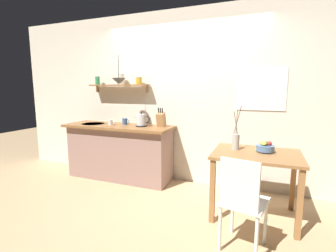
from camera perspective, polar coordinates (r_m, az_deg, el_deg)
The scene contains 13 objects.
ground_plane at distance 3.65m, azimuth 0.01°, elevation -15.59°, with size 14.00×14.00×0.00m, color tan.
back_wall at distance 3.88m, azimuth 6.41°, elevation 6.45°, with size 6.80×0.11×2.70m.
kitchen_counter at distance 4.20m, azimuth -11.20°, elevation -5.79°, with size 1.83×0.63×0.91m.
wall_shelf at distance 4.25m, azimuth -11.15°, elevation 9.81°, with size 1.10×0.20×0.30m.
dining_table at distance 3.04m, azimuth 19.80°, elevation -8.18°, with size 0.97×0.76×0.77m.
dining_chair_near at distance 2.40m, azimuth 16.87°, elevation -16.06°, with size 0.46×0.47×0.91m.
fruit_bowl at distance 3.07m, azimuth 21.69°, elevation -4.61°, with size 0.20×0.20×0.14m.
twig_vase at distance 3.06m, azimuth 15.49°, elevation -3.41°, with size 0.10×0.09×0.53m.
electric_kettle at distance 3.89m, azimuth -6.17°, elevation 1.34°, with size 0.26×0.18×0.22m.
knife_block at distance 3.83m, azimuth -1.63°, elevation 1.56°, with size 0.12×0.16×0.30m.
coffee_mug_by_sink at distance 4.13m, azimuth -13.18°, elevation 0.84°, with size 0.12×0.08×0.09m.
coffee_mug_spare at distance 4.12m, azimuth -9.99°, elevation 1.06°, with size 0.13×0.08×0.11m.
pendant_lamp at distance 3.86m, azimuth -11.37°, elevation 10.17°, with size 0.21×0.21×0.45m.
Camera 1 is at (1.23, -3.09, 1.51)m, focal length 26.18 mm.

